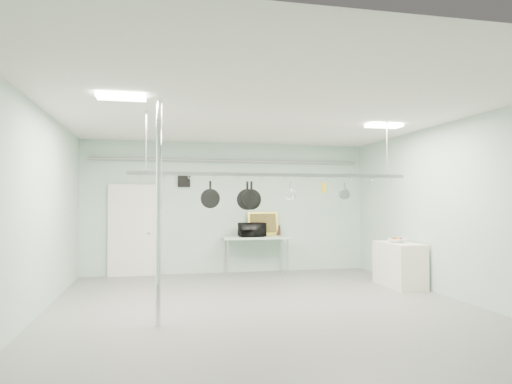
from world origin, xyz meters
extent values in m
plane|color=gray|center=(0.00, 0.00, 0.00)|extent=(8.00, 8.00, 0.00)
cube|color=silver|center=(0.00, 0.00, 3.19)|extent=(7.00, 8.00, 0.02)
cube|color=#AED1BD|center=(0.00, 3.99, 1.60)|extent=(7.00, 0.02, 3.20)
cube|color=#AED1BD|center=(3.49, 0.00, 1.60)|extent=(0.02, 8.00, 3.20)
cube|color=silver|center=(-2.30, 3.94, 1.05)|extent=(1.10, 0.10, 2.20)
cube|color=black|center=(-1.10, 3.97, 2.25)|extent=(0.30, 0.04, 0.30)
cylinder|color=gray|center=(0.00, 3.90, 2.75)|extent=(6.60, 0.07, 0.07)
cylinder|color=silver|center=(-1.70, -0.60, 1.60)|extent=(0.08, 0.08, 3.20)
cube|color=#A7C5B5|center=(0.60, 3.60, 0.88)|extent=(1.60, 0.70, 0.05)
cylinder|color=#B7B7BC|center=(-0.12, 3.32, 0.43)|extent=(0.04, 0.04, 0.86)
cylinder|color=#B7B7BC|center=(-0.12, 3.88, 0.43)|extent=(0.04, 0.04, 0.86)
cylinder|color=#B7B7BC|center=(1.32, 3.32, 0.43)|extent=(0.04, 0.04, 0.86)
cylinder|color=#B7B7BC|center=(1.32, 3.88, 0.43)|extent=(0.04, 0.04, 0.86)
cube|color=white|center=(3.15, 1.40, 0.45)|extent=(0.60, 1.20, 0.90)
cube|color=#B7B7BC|center=(0.20, 0.30, 2.20)|extent=(4.80, 0.06, 0.06)
cylinder|color=#B7B7BC|center=(-1.90, 0.30, 2.70)|extent=(0.02, 0.02, 0.94)
cylinder|color=#B7B7BC|center=(2.30, 0.30, 2.70)|extent=(0.02, 0.02, 0.94)
cube|color=white|center=(-2.20, -0.80, 3.16)|extent=(0.65, 0.30, 0.05)
cube|color=white|center=(2.40, 0.60, 3.16)|extent=(0.65, 0.30, 0.05)
imported|color=black|center=(0.50, 3.55, 1.07)|extent=(0.64, 0.46, 0.33)
cylinder|color=white|center=(0.70, 3.54, 1.00)|extent=(0.17, 0.17, 0.20)
cube|color=gold|center=(0.85, 3.90, 1.20)|extent=(0.79, 0.18, 0.58)
cube|color=#351912|center=(1.14, 3.90, 1.03)|extent=(0.30, 0.09, 0.25)
imported|color=silver|center=(3.11, 1.42, 0.94)|extent=(0.42, 0.42, 0.09)
camera|label=1|loc=(-1.71, -7.17, 1.74)|focal=32.00mm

